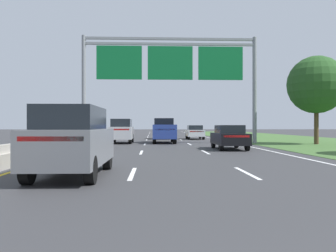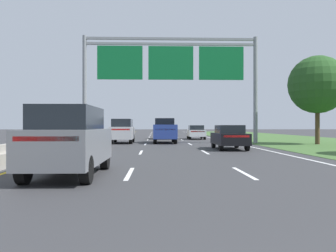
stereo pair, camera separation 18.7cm
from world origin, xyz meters
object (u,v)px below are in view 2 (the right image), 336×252
(car_grey_left_lane_suv, at_px, (70,140))
(roadside_tree_mid, at_px, (317,85))
(car_silver_left_lane_suv, at_px, (123,131))
(overhead_sign_gantry, at_px, (171,67))
(car_gold_centre_lane_sedan, at_px, (163,132))
(car_black_right_lane_sedan, at_px, (229,137))
(car_white_right_lane_sedan, at_px, (196,132))
(pickup_truck_blue, at_px, (165,131))

(car_grey_left_lane_suv, relative_size, roadside_tree_mid, 0.65)
(car_silver_left_lane_suv, distance_m, roadside_tree_mid, 16.80)
(overhead_sign_gantry, relative_size, car_gold_centre_lane_sedan, 3.42)
(overhead_sign_gantry, height_order, car_black_right_lane_sedan, overhead_sign_gantry)
(car_white_right_lane_sedan, bearing_deg, car_gold_centre_lane_sedan, 81.56)
(car_white_right_lane_sedan, bearing_deg, car_silver_left_lane_suv, 140.48)
(car_white_right_lane_sedan, distance_m, car_gold_centre_lane_sedan, 3.78)
(car_grey_left_lane_suv, relative_size, car_black_right_lane_sedan, 1.07)
(car_grey_left_lane_suv, height_order, car_black_right_lane_sedan, car_grey_left_lane_suv)
(roadside_tree_mid, bearing_deg, car_gold_centre_lane_sedan, 135.39)
(car_silver_left_lane_suv, height_order, car_grey_left_lane_suv, same)
(car_white_right_lane_sedan, bearing_deg, roadside_tree_mid, -142.46)
(car_silver_left_lane_suv, height_order, car_gold_centre_lane_sedan, car_silver_left_lane_suv)
(pickup_truck_blue, height_order, car_gold_centre_lane_sedan, pickup_truck_blue)
(car_silver_left_lane_suv, bearing_deg, car_grey_left_lane_suv, -179.50)
(car_black_right_lane_sedan, distance_m, roadside_tree_mid, 10.96)
(car_white_right_lane_sedan, xyz_separation_m, roadside_tree_mid, (8.63, -11.59, 4.06))
(overhead_sign_gantry, bearing_deg, car_black_right_lane_sedan, -65.22)
(car_silver_left_lane_suv, bearing_deg, overhead_sign_gantry, -102.85)
(car_grey_left_lane_suv, bearing_deg, roadside_tree_mid, -41.41)
(car_white_right_lane_sedan, relative_size, car_black_right_lane_sedan, 1.00)
(roadside_tree_mid, bearing_deg, car_silver_left_lane_suv, 170.24)
(overhead_sign_gantry, xyz_separation_m, car_silver_left_lane_suv, (-4.21, 0.94, -5.43))
(pickup_truck_blue, height_order, car_silver_left_lane_suv, pickup_truck_blue)
(car_white_right_lane_sedan, height_order, car_gold_centre_lane_sedan, same)
(car_black_right_lane_sedan, height_order, car_gold_centre_lane_sedan, same)
(overhead_sign_gantry, distance_m, car_black_right_lane_sedan, 10.06)
(car_gold_centre_lane_sedan, height_order, roadside_tree_mid, roadside_tree_mid)
(pickup_truck_blue, relative_size, car_black_right_lane_sedan, 1.22)
(car_white_right_lane_sedan, distance_m, roadside_tree_mid, 15.01)
(car_white_right_lane_sedan, xyz_separation_m, car_black_right_lane_sedan, (0.19, -17.27, 0.00))
(car_gold_centre_lane_sedan, bearing_deg, car_black_right_lane_sedan, -167.59)
(overhead_sign_gantry, relative_size, car_white_right_lane_sedan, 3.40)
(car_gold_centre_lane_sedan, bearing_deg, roadside_tree_mid, -134.57)
(car_grey_left_lane_suv, bearing_deg, car_black_right_lane_sedan, -31.28)
(car_silver_left_lane_suv, bearing_deg, roadside_tree_mid, -100.03)
(overhead_sign_gantry, relative_size, roadside_tree_mid, 2.08)
(overhead_sign_gantry, bearing_deg, car_white_right_lane_sedan, 71.39)
(pickup_truck_blue, bearing_deg, overhead_sign_gantry, -158.39)
(car_grey_left_lane_suv, height_order, car_gold_centre_lane_sedan, car_grey_left_lane_suv)
(overhead_sign_gantry, bearing_deg, car_grey_left_lane_suv, -101.46)
(pickup_truck_blue, bearing_deg, car_gold_centre_lane_sedan, 0.05)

